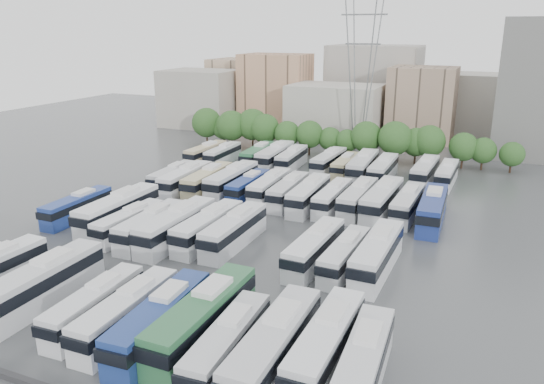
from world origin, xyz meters
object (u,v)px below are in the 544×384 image
at_px(bus_r0_s7, 127,312).
at_px(bus_r3_s3, 259,155).
at_px(bus_r0_s13, 363,365).
at_px(bus_r3_s1, 223,154).
at_px(bus_r3_s4, 275,156).
at_px(bus_r3_s7, 329,161).
at_px(bus_r3_s9, 363,166).
at_px(bus_r3_s12, 425,171).
at_px(bus_r1_s0, 77,207).
at_px(bus_r2_s11, 382,200).
at_px(bus_r1_s11, 345,255).
at_px(bus_r3_s5, 292,159).
at_px(bus_r0_s8, 160,320).
at_px(bus_r2_s1, 173,176).
at_px(electricity_pylon, 362,57).
at_px(bus_r1_s12, 377,254).
at_px(bus_r3_s10, 383,170).
at_px(bus_r1_s5, 176,226).
at_px(bus_r2_s9, 333,198).
at_px(bus_r0_s10, 228,343).
at_px(bus_r0_s6, 95,305).
at_px(bus_r2_s2, 185,179).
at_px(bus_r1_s4, 151,225).
at_px(bus_r2_s4, 232,180).
at_px(apartment_tower, 537,89).
at_px(bus_r0_s12, 326,344).
at_px(bus_r3_s13, 447,174).
at_px(bus_r0_s9, 203,317).
at_px(bus_r0_s11, 274,346).
at_px(bus_r2_s8, 309,194).
at_px(bus_r2_s13, 432,208).
at_px(bus_r1_s6, 208,227).
at_px(bus_r2_s10, 358,198).
at_px(bus_r1_s2, 118,210).
at_px(bus_r3_s8, 345,165).
at_px(bus_r2_s12, 408,204).
at_px(bus_r2_s6, 270,187).
at_px(bus_r1_s3, 129,222).

bearing_deg(bus_r0_s7, bus_r3_s3, 103.04).
distance_m(bus_r0_s13, bus_r3_s1, 66.34).
distance_m(bus_r3_s4, bus_r3_s7, 9.88).
xyz_separation_m(bus_r3_s9, bus_r3_s12, (9.88, 1.37, -0.16)).
height_order(bus_r1_s0, bus_r2_s11, bus_r2_s11).
bearing_deg(bus_r1_s11, bus_r3_s5, 121.15).
distance_m(bus_r0_s8, bus_r2_s1, 43.72).
height_order(electricity_pylon, bus_r3_s12, electricity_pylon).
bearing_deg(bus_r1_s12, bus_r3_s10, 101.95).
distance_m(bus_r1_s5, bus_r2_s9, 22.68).
height_order(bus_r0_s10, bus_r3_s5, bus_r3_s5).
bearing_deg(bus_r0_s6, bus_r2_s2, 108.51).
bearing_deg(bus_r1_s5, bus_r1_s4, -168.06).
height_order(electricity_pylon, bus_r2_s4, electricity_pylon).
bearing_deg(bus_r3_s5, apartment_tower, 32.16).
xyz_separation_m(bus_r0_s12, bus_r2_s2, (-33.25, 33.79, 0.01)).
bearing_deg(bus_r1_s4, bus_r0_s13, -30.67).
distance_m(bus_r0_s10, bus_r1_s12, 21.00).
bearing_deg(bus_r3_s13, bus_r3_s9, -171.50).
relative_size(bus_r0_s9, bus_r3_s13, 1.20).
bearing_deg(bus_r3_s3, bus_r0_s11, -66.71).
relative_size(bus_r0_s10, bus_r2_s1, 1.02).
distance_m(bus_r2_s1, bus_r2_s8, 23.03).
height_order(bus_r2_s11, bus_r2_s13, bus_r2_s11).
height_order(bus_r1_s6, bus_r2_s2, bus_r2_s2).
relative_size(bus_r0_s7, bus_r3_s3, 0.98).
height_order(bus_r1_s12, bus_r3_s4, bus_r3_s4).
relative_size(bus_r2_s9, bus_r2_s10, 0.93).
xyz_separation_m(bus_r0_s7, bus_r1_s4, (-10.04, 17.36, 0.02)).
relative_size(bus_r0_s10, bus_r1_s11, 1.04).
bearing_deg(bus_r1_s2, bus_r3_s13, 44.43).
bearing_deg(bus_r3_s8, bus_r3_s9, -16.66).
height_order(bus_r0_s6, bus_r0_s12, bus_r0_s12).
bearing_deg(bus_r2_s12, bus_r2_s6, -178.55).
relative_size(bus_r0_s12, bus_r1_s0, 1.11).
height_order(bus_r0_s13, bus_r2_s2, bus_r2_s2).
height_order(bus_r2_s12, bus_r3_s12, bus_r3_s12).
relative_size(electricity_pylon, bus_r2_s9, 2.95).
xyz_separation_m(bus_r0_s10, bus_r3_s7, (-9.80, 56.28, 0.07)).
bearing_deg(bus_r2_s12, electricity_pylon, 115.49).
xyz_separation_m(electricity_pylon, bus_r2_s8, (2.88, -38.63, -16.75)).
relative_size(bus_r1_s3, bus_r2_s1, 0.99).
xyz_separation_m(bus_r0_s13, bus_r2_s9, (-13.07, 35.60, -0.06)).
relative_size(bus_r0_s12, bus_r3_s4, 0.94).
bearing_deg(apartment_tower, bus_r3_s1, -151.26).
xyz_separation_m(apartment_tower, bus_r2_s6, (-35.76, -45.00, -11.18)).
height_order(bus_r1_s12, bus_r3_s3, bus_r1_s12).
distance_m(apartment_tower, bus_r1_s0, 84.67).
bearing_deg(bus_r3_s10, bus_r1_s12, -78.92).
relative_size(bus_r1_s2, bus_r1_s6, 1.10).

